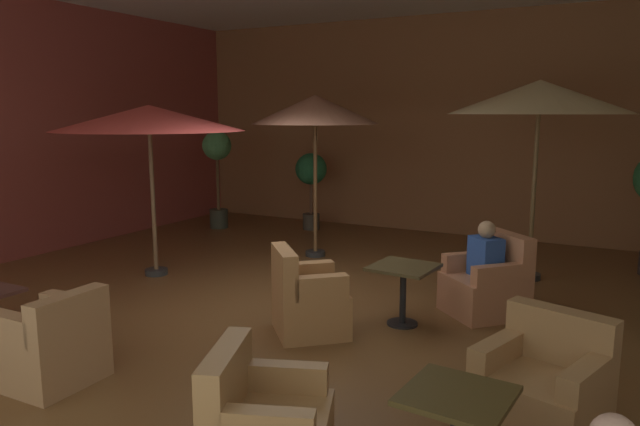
{
  "coord_description": "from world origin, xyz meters",
  "views": [
    {
      "loc": [
        3.39,
        -5.86,
        2.29
      ],
      "look_at": [
        0.0,
        0.52,
        1.05
      ],
      "focal_mm": 33.31,
      "sensor_mm": 36.0,
      "label": 1
    }
  ],
  "objects_px": {
    "patio_umbrella_tall_red": "(149,119)",
    "patio_umbrella_near_wall": "(539,98)",
    "cafe_table_mid_center": "(456,424)",
    "armchair_front_right_north": "(307,302)",
    "potted_tree_left_corner": "(311,176)",
    "armchair_front_left_north": "(50,346)",
    "cafe_table_front_right": "(403,279)",
    "potted_tree_mid_right": "(217,161)",
    "armchair_mid_center_south": "(543,386)",
    "patio_umbrella_center_beige": "(315,110)",
    "armchair_front_right_east": "(488,285)",
    "patron_by_window": "(486,253)"
  },
  "relations": [
    {
      "from": "cafe_table_mid_center",
      "to": "patio_umbrella_center_beige",
      "type": "height_order",
      "value": "patio_umbrella_center_beige"
    },
    {
      "from": "potted_tree_left_corner",
      "to": "patron_by_window",
      "type": "bearing_deg",
      "value": -39.78
    },
    {
      "from": "armchair_mid_center_south",
      "to": "patron_by_window",
      "type": "distance_m",
      "value": 2.48
    },
    {
      "from": "patio_umbrella_tall_red",
      "to": "patio_umbrella_center_beige",
      "type": "bearing_deg",
      "value": 54.29
    },
    {
      "from": "armchair_mid_center_south",
      "to": "patio_umbrella_center_beige",
      "type": "bearing_deg",
      "value": 136.07
    },
    {
      "from": "armchair_front_left_north",
      "to": "cafe_table_mid_center",
      "type": "height_order",
      "value": "armchair_front_left_north"
    },
    {
      "from": "armchair_front_left_north",
      "to": "potted_tree_mid_right",
      "type": "height_order",
      "value": "potted_tree_mid_right"
    },
    {
      "from": "patio_umbrella_tall_red",
      "to": "patio_umbrella_near_wall",
      "type": "bearing_deg",
      "value": 25.49
    },
    {
      "from": "cafe_table_front_right",
      "to": "patio_umbrella_center_beige",
      "type": "height_order",
      "value": "patio_umbrella_center_beige"
    },
    {
      "from": "patio_umbrella_tall_red",
      "to": "potted_tree_mid_right",
      "type": "bearing_deg",
      "value": 112.86
    },
    {
      "from": "patio_umbrella_tall_red",
      "to": "armchair_front_left_north",
      "type": "bearing_deg",
      "value": -61.41
    },
    {
      "from": "cafe_table_front_right",
      "to": "cafe_table_mid_center",
      "type": "height_order",
      "value": "same"
    },
    {
      "from": "patio_umbrella_tall_red",
      "to": "armchair_front_right_north",
      "type": "bearing_deg",
      "value": -18.01
    },
    {
      "from": "cafe_table_front_right",
      "to": "armchair_mid_center_south",
      "type": "relative_size",
      "value": 0.69
    },
    {
      "from": "armchair_front_left_north",
      "to": "potted_tree_left_corner",
      "type": "xyz_separation_m",
      "value": [
        -1.28,
        6.94,
        0.73
      ]
    },
    {
      "from": "cafe_table_mid_center",
      "to": "patron_by_window",
      "type": "relative_size",
      "value": 1.03
    },
    {
      "from": "cafe_table_front_right",
      "to": "armchair_front_right_north",
      "type": "height_order",
      "value": "armchair_front_right_north"
    },
    {
      "from": "armchair_front_left_north",
      "to": "armchair_front_right_east",
      "type": "height_order",
      "value": "armchair_front_right_east"
    },
    {
      "from": "armchair_front_right_north",
      "to": "patio_umbrella_near_wall",
      "type": "distance_m",
      "value": 4.23
    },
    {
      "from": "armchair_front_left_north",
      "to": "armchair_front_right_north",
      "type": "distance_m",
      "value": 2.44
    },
    {
      "from": "armchair_front_right_north",
      "to": "patio_umbrella_tall_red",
      "type": "height_order",
      "value": "patio_umbrella_tall_red"
    },
    {
      "from": "patio_umbrella_near_wall",
      "to": "patron_by_window",
      "type": "height_order",
      "value": "patio_umbrella_near_wall"
    },
    {
      "from": "potted_tree_left_corner",
      "to": "patio_umbrella_near_wall",
      "type": "bearing_deg",
      "value": -21.09
    },
    {
      "from": "armchair_front_right_east",
      "to": "armchair_front_right_north",
      "type": "bearing_deg",
      "value": -135.45
    },
    {
      "from": "armchair_front_right_north",
      "to": "patron_by_window",
      "type": "height_order",
      "value": "patron_by_window"
    },
    {
      "from": "patio_umbrella_center_beige",
      "to": "armchair_front_left_north",
      "type": "bearing_deg",
      "value": -88.18
    },
    {
      "from": "cafe_table_front_right",
      "to": "patio_umbrella_near_wall",
      "type": "distance_m",
      "value": 3.32
    },
    {
      "from": "patio_umbrella_center_beige",
      "to": "patron_by_window",
      "type": "xyz_separation_m",
      "value": [
        3.03,
        -1.56,
        -1.59
      ]
    },
    {
      "from": "armchair_front_left_north",
      "to": "patio_umbrella_near_wall",
      "type": "bearing_deg",
      "value": 59.48
    },
    {
      "from": "cafe_table_front_right",
      "to": "armchair_mid_center_south",
      "type": "bearing_deg",
      "value": -42.68
    },
    {
      "from": "patio_umbrella_center_beige",
      "to": "armchair_front_right_east",
      "type": "bearing_deg",
      "value": -26.49
    },
    {
      "from": "potted_tree_left_corner",
      "to": "potted_tree_mid_right",
      "type": "distance_m",
      "value": 1.87
    },
    {
      "from": "cafe_table_mid_center",
      "to": "patio_umbrella_center_beige",
      "type": "xyz_separation_m",
      "value": [
        -3.62,
        4.93,
        1.84
      ]
    },
    {
      "from": "armchair_front_right_north",
      "to": "armchair_front_right_east",
      "type": "relative_size",
      "value": 0.92
    },
    {
      "from": "armchair_front_left_north",
      "to": "armchair_front_right_east",
      "type": "relative_size",
      "value": 0.76
    },
    {
      "from": "potted_tree_mid_right",
      "to": "patio_umbrella_center_beige",
      "type": "bearing_deg",
      "value": -22.38
    },
    {
      "from": "armchair_front_left_north",
      "to": "armchair_mid_center_south",
      "type": "height_order",
      "value": "armchair_mid_center_south"
    },
    {
      "from": "cafe_table_mid_center",
      "to": "patio_umbrella_near_wall",
      "type": "xyz_separation_m",
      "value": [
        -0.37,
        5.14,
        2.0
      ]
    },
    {
      "from": "patio_umbrella_center_beige",
      "to": "patio_umbrella_near_wall",
      "type": "bearing_deg",
      "value": 3.62
    },
    {
      "from": "armchair_front_right_north",
      "to": "patio_umbrella_tall_red",
      "type": "xyz_separation_m",
      "value": [
        -3.01,
        0.98,
        1.85
      ]
    },
    {
      "from": "patio_umbrella_tall_red",
      "to": "armchair_mid_center_south",
      "type": "bearing_deg",
      "value": -18.07
    },
    {
      "from": "cafe_table_front_right",
      "to": "armchair_mid_center_south",
      "type": "xyz_separation_m",
      "value": [
        1.64,
        -1.51,
        -0.21
      ]
    },
    {
      "from": "cafe_table_front_right",
      "to": "armchair_mid_center_south",
      "type": "height_order",
      "value": "armchair_mid_center_south"
    },
    {
      "from": "cafe_table_front_right",
      "to": "patio_umbrella_center_beige",
      "type": "bearing_deg",
      "value": 135.22
    },
    {
      "from": "cafe_table_mid_center",
      "to": "potted_tree_left_corner",
      "type": "distance_m",
      "value": 8.33
    },
    {
      "from": "potted_tree_mid_right",
      "to": "armchair_front_right_north",
      "type": "bearing_deg",
      "value": -43.83
    },
    {
      "from": "patio_umbrella_tall_red",
      "to": "potted_tree_left_corner",
      "type": "height_order",
      "value": "patio_umbrella_tall_red"
    },
    {
      "from": "armchair_front_right_north",
      "to": "patio_umbrella_center_beige",
      "type": "relative_size",
      "value": 0.39
    },
    {
      "from": "patio_umbrella_near_wall",
      "to": "potted_tree_left_corner",
      "type": "height_order",
      "value": "patio_umbrella_near_wall"
    },
    {
      "from": "armchair_front_right_east",
      "to": "cafe_table_mid_center",
      "type": "distance_m",
      "value": 3.46
    }
  ]
}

